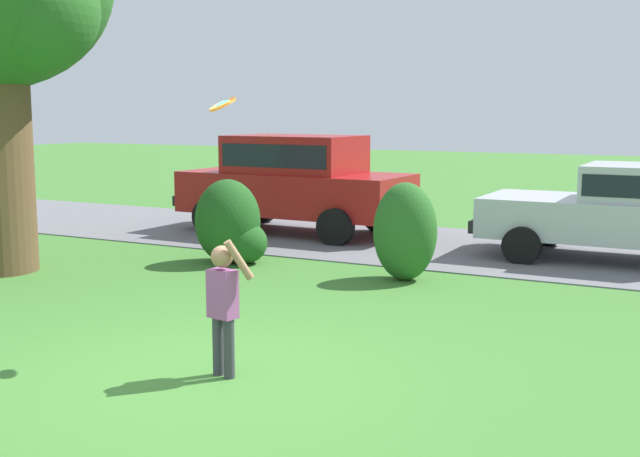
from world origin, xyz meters
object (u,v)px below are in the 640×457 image
at_px(parked_sedan, 626,209).
at_px(parked_suv, 295,179).
at_px(child_thrower, 223,300).
at_px(frisbee, 223,104).

bearing_deg(parked_sedan, parked_suv, 177.61).
height_order(child_thrower, frisbee, frisbee).
bearing_deg(frisbee, parked_sedan, 66.64).
relative_size(parked_sedan, parked_suv, 0.93).
distance_m(parked_sedan, parked_suv, 6.15).
distance_m(parked_sedan, frisbee, 7.65).
bearing_deg(parked_sedan, frisbee, -113.36).
relative_size(parked_sedan, child_thrower, 3.42).
bearing_deg(parked_suv, parked_sedan, -2.39).
bearing_deg(parked_suv, child_thrower, -65.09).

